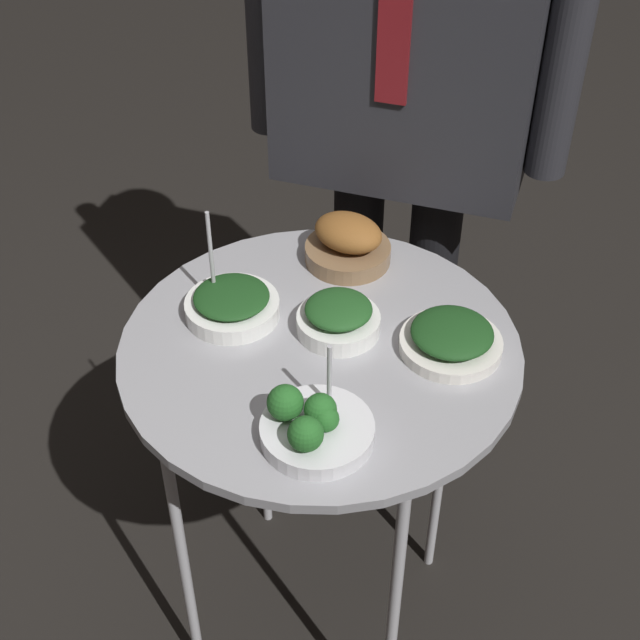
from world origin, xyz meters
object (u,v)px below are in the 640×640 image
object	(u,v)px
bowl_broccoli_near_rim	(313,425)
bowl_roast_front_left	(348,243)
bowl_spinach_mid_right	(338,318)
waiter_figure	(408,57)
bowl_spinach_front_right	(451,339)
bowl_spinach_center	(232,304)
serving_cart	(320,372)

from	to	relation	value
bowl_broccoli_near_rim	bowl_roast_front_left	world-z (taller)	bowl_broccoli_near_rim
bowl_spinach_mid_right	waiter_figure	distance (m)	0.50
bowl_spinach_mid_right	bowl_roast_front_left	size ratio (longest dim) A/B	0.89
bowl_spinach_front_right	bowl_broccoli_near_rim	bearing A→B (deg)	-120.44
bowl_broccoli_near_rim	waiter_figure	distance (m)	0.71
bowl_spinach_center	waiter_figure	size ratio (longest dim) A/B	0.11
serving_cart	bowl_spinach_center	world-z (taller)	bowl_spinach_center
serving_cart	bowl_spinach_center	bearing A→B (deg)	171.65
bowl_spinach_front_right	bowl_spinach_center	size ratio (longest dim) A/B	0.89
serving_cart	bowl_spinach_mid_right	size ratio (longest dim) A/B	5.63
serving_cart	bowl_spinach_center	size ratio (longest dim) A/B	4.18
bowl_spinach_mid_right	bowl_roast_front_left	bearing A→B (deg)	102.50
bowl_spinach_front_right	bowl_broccoli_near_rim	xyz separation A→B (m)	(-0.14, -0.25, 0.01)
bowl_spinach_center	waiter_figure	world-z (taller)	waiter_figure
serving_cart	bowl_roast_front_left	xyz separation A→B (m)	(-0.02, 0.23, 0.10)
bowl_spinach_center	waiter_figure	distance (m)	0.54
bowl_spinach_mid_right	waiter_figure	bearing A→B (deg)	91.34
bowl_broccoli_near_rim	waiter_figure	bearing A→B (deg)	93.97
bowl_broccoli_near_rim	serving_cart	bearing A→B (deg)	105.43
bowl_spinach_center	bowl_roast_front_left	size ratio (longest dim) A/B	1.20
bowl_roast_front_left	waiter_figure	distance (m)	0.35
bowl_roast_front_left	bowl_broccoli_near_rim	bearing A→B (deg)	-79.59
bowl_spinach_mid_right	bowl_spinach_center	world-z (taller)	bowl_spinach_center
bowl_spinach_center	bowl_spinach_mid_right	bearing A→B (deg)	5.57
bowl_spinach_mid_right	bowl_roast_front_left	distance (m)	0.19
serving_cart	bowl_broccoli_near_rim	world-z (taller)	bowl_broccoli_near_rim
bowl_broccoli_near_rim	bowl_spinach_center	distance (m)	0.30
waiter_figure	bowl_spinach_mid_right	bearing A→B (deg)	-88.66
serving_cart	bowl_spinach_mid_right	world-z (taller)	bowl_spinach_mid_right
bowl_spinach_mid_right	serving_cart	bearing A→B (deg)	-113.32
bowl_spinach_center	bowl_roast_front_left	distance (m)	0.25
bowl_spinach_mid_right	bowl_broccoli_near_rim	world-z (taller)	bowl_broccoli_near_rim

